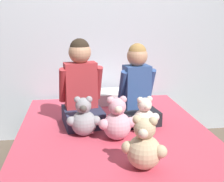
# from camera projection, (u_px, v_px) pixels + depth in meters

# --- Properties ---
(wall_behind_bed) EXTENTS (8.00, 0.06, 2.50)m
(wall_behind_bed) POSITION_uv_depth(u_px,v_px,m) (100.00, 20.00, 2.86)
(wall_behind_bed) COLOR silver
(wall_behind_bed) RESTS_ON ground_plane
(bed) EXTENTS (1.44, 1.86, 0.46)m
(bed) POSITION_uv_depth(u_px,v_px,m) (115.00, 160.00, 2.15)
(bed) COLOR brown
(bed) RESTS_ON ground_plane
(child_on_left) EXTENTS (0.36, 0.38, 0.67)m
(child_on_left) POSITION_uv_depth(u_px,v_px,m) (81.00, 88.00, 2.19)
(child_on_left) COLOR #282D47
(child_on_left) RESTS_ON bed
(child_on_right) EXTENTS (0.32, 0.36, 0.63)m
(child_on_right) POSITION_uv_depth(u_px,v_px,m) (137.00, 88.00, 2.26)
(child_on_right) COLOR black
(child_on_right) RESTS_ON bed
(teddy_bear_held_by_left_child) EXTENTS (0.24, 0.18, 0.29)m
(teddy_bear_held_by_left_child) POSITION_uv_depth(u_px,v_px,m) (84.00, 119.00, 2.01)
(teddy_bear_held_by_left_child) COLOR #939399
(teddy_bear_held_by_left_child) RESTS_ON bed
(teddy_bear_held_by_right_child) EXTENTS (0.22, 0.17, 0.27)m
(teddy_bear_held_by_right_child) POSITION_uv_depth(u_px,v_px,m) (144.00, 117.00, 2.08)
(teddy_bear_held_by_right_child) COLOR silver
(teddy_bear_held_by_right_child) RESTS_ON bed
(teddy_bear_between_children) EXTENTS (0.26, 0.20, 0.31)m
(teddy_bear_between_children) POSITION_uv_depth(u_px,v_px,m) (117.00, 121.00, 1.94)
(teddy_bear_between_children) COLOR #DBA3B2
(teddy_bear_between_children) RESTS_ON bed
(teddy_bear_at_foot_of_bed) EXTENTS (0.25, 0.20, 0.31)m
(teddy_bear_at_foot_of_bed) POSITION_uv_depth(u_px,v_px,m) (144.00, 147.00, 1.57)
(teddy_bear_at_foot_of_bed) COLOR #D1B78E
(teddy_bear_at_foot_of_bed) RESTS_ON bed
(pillow_at_headboard) EXTENTS (0.47, 0.29, 0.11)m
(pillow_at_headboard) POSITION_uv_depth(u_px,v_px,m) (103.00, 97.00, 2.80)
(pillow_at_headboard) COLOR white
(pillow_at_headboard) RESTS_ON bed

